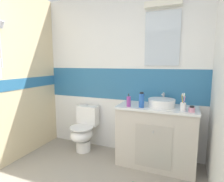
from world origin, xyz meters
name	(u,v)px	position (x,y,z in m)	size (l,w,h in m)	color
wall_back_tiled	(122,74)	(0.01, 2.45, 1.26)	(3.20, 0.20, 2.50)	white
vanity_cabinet	(156,136)	(0.63, 2.15, 0.43)	(1.06, 0.53, 0.85)	beige
sink_basin	(162,102)	(0.69, 2.15, 0.91)	(0.36, 0.40, 0.17)	white
toilet	(84,130)	(-0.54, 2.15, 0.35)	(0.37, 0.50, 0.74)	white
toothbrush_cup	(183,106)	(0.96, 2.00, 0.91)	(0.07, 0.07, 0.23)	white
soap_dispenser	(129,101)	(0.27, 1.99, 0.92)	(0.06, 0.06, 0.18)	#993F99
mouthwash_bottle	(141,100)	(0.44, 2.00, 0.95)	(0.07, 0.07, 0.21)	#2659B2
hair_gel_jar	(192,109)	(1.06, 1.99, 0.88)	(0.07, 0.07, 0.08)	pink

